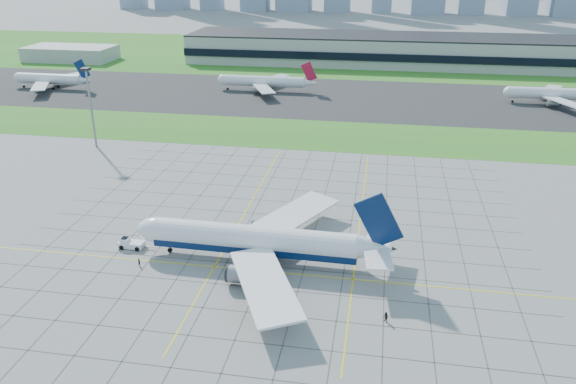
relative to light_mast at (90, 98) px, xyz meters
name	(u,v)px	position (x,y,z in m)	size (l,w,h in m)	color
ground	(265,266)	(70.00, -65.00, -16.18)	(1400.00, 1400.00, 0.00)	gray
grass_median	(318,135)	(70.00, 25.00, -16.16)	(700.00, 35.00, 0.04)	#267421
asphalt_taxiway	(333,97)	(70.00, 80.00, -16.15)	(700.00, 75.00, 0.04)	#383838
grass_far	(350,55)	(70.00, 190.00, -16.16)	(700.00, 145.00, 0.04)	#267421
apron_markings	(277,241)	(70.43, -53.91, -16.17)	(120.00, 130.00, 0.03)	#474744
terminal	(420,50)	(110.00, 164.87, -8.29)	(260.00, 43.00, 15.80)	#B7B7B2
service_block	(71,53)	(-90.00, 145.00, -12.18)	(50.00, 25.00, 8.00)	#B7B7B2
light_mast	(90,98)	(0.00, 0.00, 0.00)	(2.50, 2.50, 25.60)	gray
airliner	(257,240)	(67.99, -63.14, -11.47)	(54.78, 55.51, 17.24)	white
pushback_tug	(130,243)	(39.91, -62.26, -15.20)	(7.93, 2.87, 2.20)	white
crew_near	(139,262)	(44.93, -69.26, -15.35)	(0.61, 0.40, 1.66)	black
crew_far	(386,317)	(94.37, -79.76, -15.22)	(0.94, 0.73, 1.93)	black
distant_jet_0	(50,79)	(-60.89, 75.18, -11.70)	(36.23, 42.66, 14.08)	white
distant_jet_1	(264,81)	(37.79, 86.89, -11.69)	(43.60, 42.66, 14.08)	white
distant_jet_2	(553,94)	(161.05, 83.83, -11.70)	(39.53, 42.66, 14.08)	white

